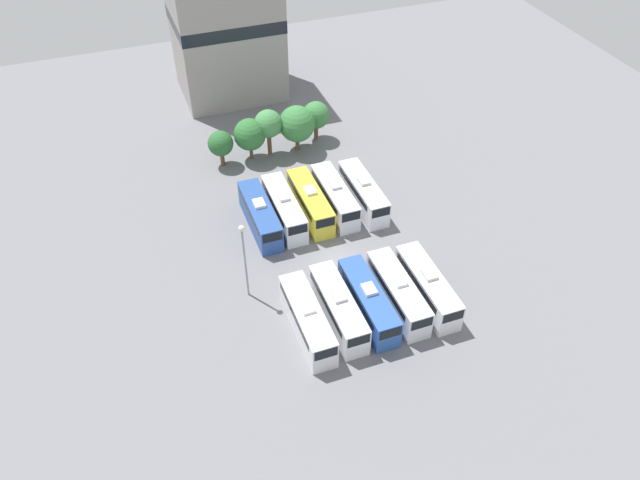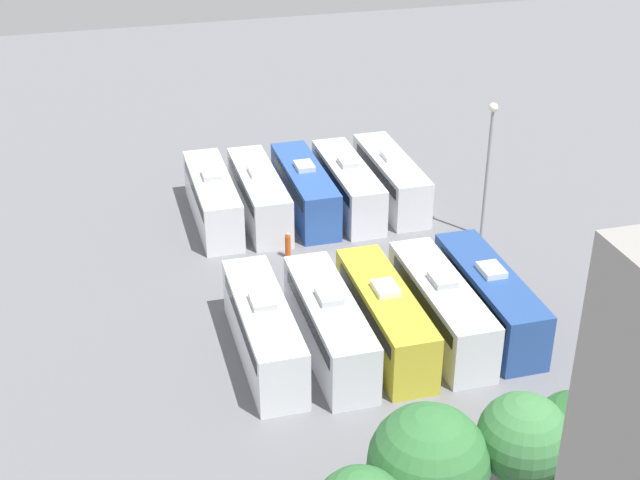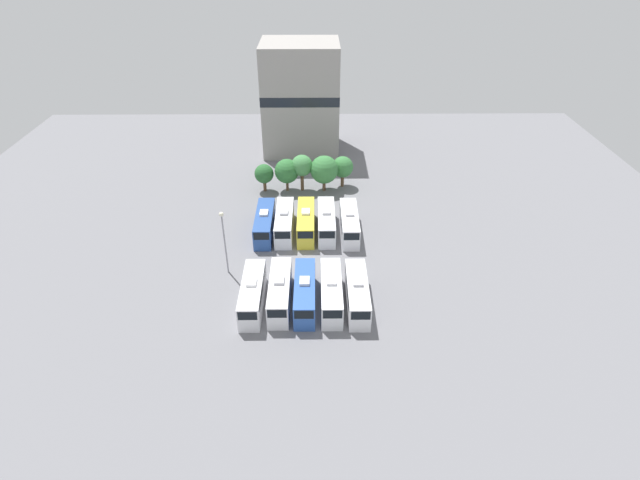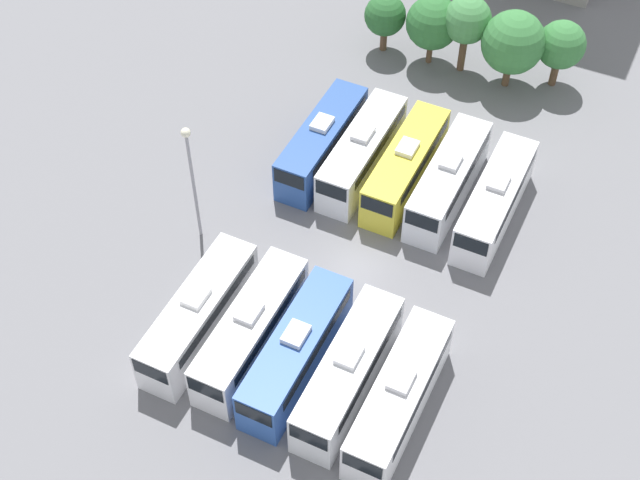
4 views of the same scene
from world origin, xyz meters
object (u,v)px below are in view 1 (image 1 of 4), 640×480
at_px(bus_7, 310,202).
at_px(tree_0, 221,144).
at_px(bus_0, 307,319).
at_px(bus_4, 427,286).
at_px(worker_person, 368,262).
at_px(bus_5, 260,215).
at_px(bus_2, 368,301).
at_px(tree_2, 268,124).
at_px(bus_8, 335,196).
at_px(tree_4, 316,115).
at_px(tree_3, 297,124).
at_px(depot_building, 225,24).
at_px(bus_9, 363,192).
at_px(bus_3, 398,292).
at_px(bus_6, 284,208).
at_px(light_pole, 244,251).
at_px(tree_1, 250,135).
at_px(bus_1, 338,307).

bearing_deg(bus_7, tree_0, 118.56).
height_order(bus_0, bus_4, same).
relative_size(bus_7, worker_person, 5.67).
bearing_deg(bus_0, bus_5, 89.72).
height_order(bus_4, tree_0, tree_0).
xyz_separation_m(bus_2, tree_2, (-0.95, 30.42, 2.73)).
bearing_deg(bus_8, tree_4, 78.33).
relative_size(bus_8, tree_3, 1.59).
height_order(bus_4, depot_building, depot_building).
bearing_deg(bus_2, bus_9, 68.49).
distance_m(bus_0, depot_building, 50.03).
xyz_separation_m(bus_3, bus_6, (-6.56, 16.61, 0.00)).
height_order(bus_2, depot_building, depot_building).
bearing_deg(light_pole, bus_6, 54.88).
xyz_separation_m(bus_7, tree_1, (-3.43, 13.54, 1.84)).
height_order(bus_4, tree_4, tree_4).
xyz_separation_m(bus_0, bus_7, (6.25, 16.83, 0.00)).
bearing_deg(depot_building, tree_3, -77.10).
bearing_deg(tree_1, bus_4, -71.94).
distance_m(bus_5, tree_0, 13.85).
height_order(bus_5, tree_2, tree_2).
relative_size(bus_4, bus_5, 1.00).
bearing_deg(bus_2, bus_7, 90.37).
relative_size(bus_5, tree_4, 1.82).
relative_size(bus_4, tree_2, 1.57).
xyz_separation_m(tree_2, tree_3, (3.78, -0.28, -0.61)).
bearing_deg(bus_2, tree_3, 84.63).
relative_size(bus_8, bus_9, 1.00).
bearing_deg(bus_3, tree_0, 109.50).
bearing_deg(bus_2, bus_8, 79.94).
distance_m(bus_7, tree_4, 16.42).
relative_size(bus_1, depot_building, 0.48).
distance_m(bus_0, tree_3, 31.73).
bearing_deg(bus_5, tree_2, 69.19).
bearing_deg(tree_1, tree_0, -178.75).
bearing_deg(tree_0, tree_1, 1.25).
height_order(tree_0, depot_building, depot_building).
relative_size(tree_0, tree_2, 0.76).
xyz_separation_m(bus_6, bus_8, (6.29, 0.06, 0.00)).
xyz_separation_m(bus_4, depot_building, (-7.84, 49.09, 8.70)).
bearing_deg(bus_2, bus_5, 110.94).
xyz_separation_m(tree_1, tree_2, (2.59, 0.21, 0.89)).
bearing_deg(bus_1, bus_4, -2.41).
distance_m(bus_2, tree_2, 30.56).
distance_m(tree_1, tree_3, 6.37).
relative_size(bus_5, tree_3, 1.59).
xyz_separation_m(bus_1, tree_0, (-4.37, 29.94, 1.38)).
bearing_deg(tree_1, bus_2, -83.33).
bearing_deg(tree_2, bus_6, -99.79).
height_order(bus_7, tree_2, tree_2).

